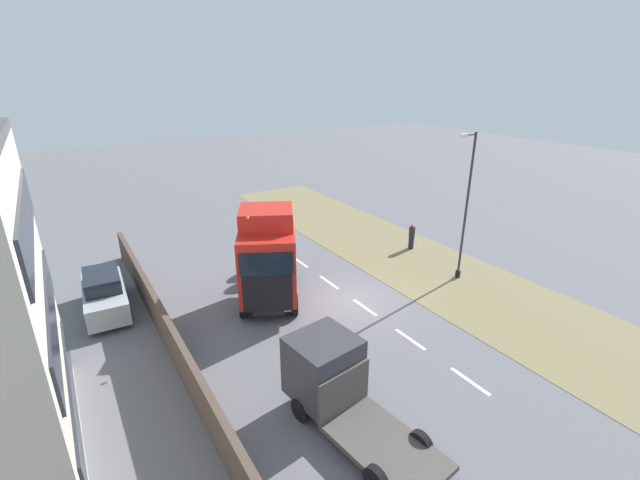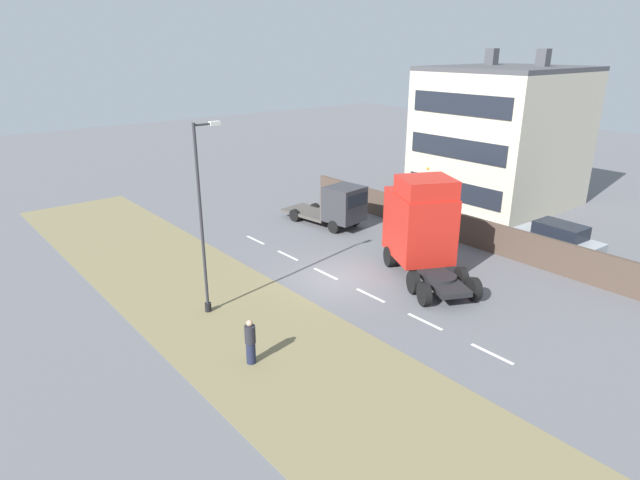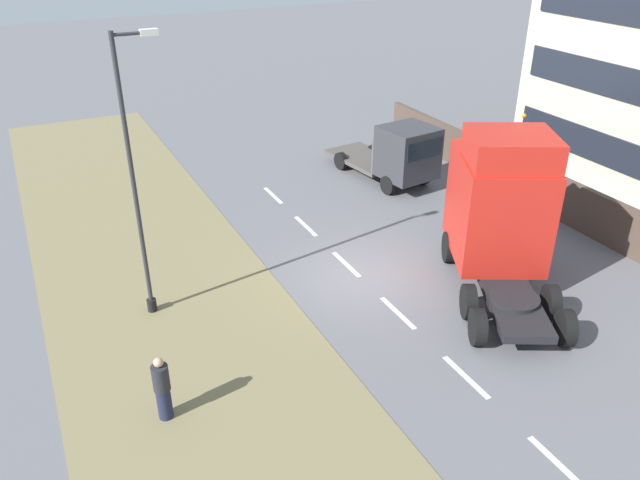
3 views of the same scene
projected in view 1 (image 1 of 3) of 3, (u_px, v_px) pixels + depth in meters
The scene contains 9 objects.
ground_plane at pixel (354, 300), 21.73m from camera, with size 120.00×120.00×0.00m, color slate.
grass_verge at pixel (437, 272), 24.71m from camera, with size 7.00×44.00×0.01m.
lane_markings at pixel (346, 294), 22.29m from camera, with size 0.16×17.80×0.00m.
boundary_wall at pixel (172, 341), 16.95m from camera, with size 0.25×24.00×1.69m.
lorry_cab at pixel (268, 259), 20.42m from camera, with size 5.10×6.56×5.05m.
flatbed_truck at pixel (332, 379), 13.96m from camera, with size 2.79×5.91×2.72m.
parked_car at pixel (104, 294), 20.31m from camera, with size 2.10×4.61×2.00m.
lamp_post at pixel (465, 213), 22.70m from camera, with size 1.26×0.27×8.02m.
pedestrian at pixel (412, 236), 27.77m from camera, with size 0.39×0.39×1.73m.
Camera 1 is at (11.67, 15.26, 10.75)m, focal length 24.00 mm.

